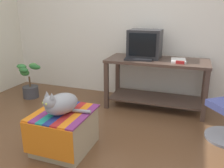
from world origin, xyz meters
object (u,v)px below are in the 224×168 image
(desk, at_px, (156,75))
(tv_monitor, at_px, (145,44))
(keyboard, at_px, (138,59))
(cat, at_px, (61,104))
(potted_plant, at_px, (30,83))
(stapler, at_px, (180,62))
(book, at_px, (178,60))
(ottoman_with_blanket, at_px, (64,130))

(desk, relative_size, tv_monitor, 3.06)
(desk, distance_m, keyboard, 0.38)
(cat, bearing_deg, tv_monitor, 91.00)
(desk, distance_m, potted_plant, 2.12)
(keyboard, distance_m, stapler, 0.59)
(stapler, bearing_deg, desk, 67.33)
(book, height_order, potted_plant, book)
(cat, relative_size, potted_plant, 0.78)
(desk, height_order, keyboard, keyboard)
(potted_plant, bearing_deg, ottoman_with_blanket, -40.55)
(cat, bearing_deg, potted_plant, 156.67)
(book, xyz_separation_m, potted_plant, (-2.39, -0.27, -0.51))
(ottoman_with_blanket, distance_m, potted_plant, 1.81)
(book, height_order, cat, book)
(tv_monitor, bearing_deg, stapler, -26.57)
(tv_monitor, relative_size, ottoman_with_blanket, 0.75)
(desk, bearing_deg, keyboard, -150.25)
(tv_monitor, distance_m, potted_plant, 2.04)
(tv_monitor, xyz_separation_m, cat, (-0.50, -1.61, -0.41))
(keyboard, bearing_deg, desk, 24.18)
(desk, relative_size, book, 5.31)
(stapler, bearing_deg, keyboard, 92.52)
(book, xyz_separation_m, stapler, (0.04, -0.14, 0.00))
(ottoman_with_blanket, height_order, stapler, stapler)
(tv_monitor, relative_size, book, 1.73)
(stapler, bearing_deg, book, 19.91)
(desk, bearing_deg, potted_plant, -172.63)
(desk, height_order, cat, desk)
(desk, relative_size, cat, 3.20)
(book, relative_size, cat, 0.60)
(ottoman_with_blanket, bearing_deg, cat, -83.99)
(tv_monitor, relative_size, keyboard, 1.21)
(desk, xyz_separation_m, book, (0.30, -0.04, 0.25))
(desk, relative_size, keyboard, 3.71)
(cat, bearing_deg, ottoman_with_blanket, 114.15)
(book, distance_m, stapler, 0.15)
(tv_monitor, relative_size, stapler, 4.40)
(desk, height_order, tv_monitor, tv_monitor)
(tv_monitor, height_order, keyboard, tv_monitor)
(desk, bearing_deg, cat, -115.88)
(keyboard, xyz_separation_m, book, (0.55, 0.11, 0.00))
(ottoman_with_blanket, bearing_deg, tv_monitor, 72.27)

